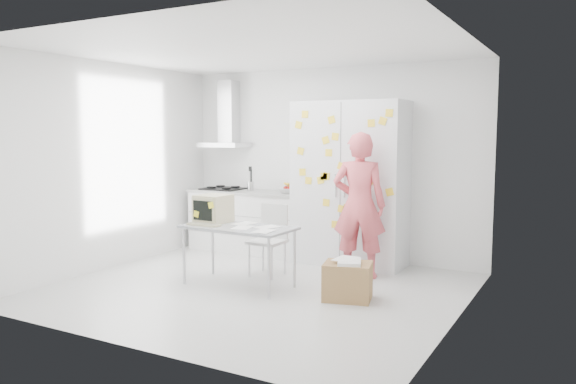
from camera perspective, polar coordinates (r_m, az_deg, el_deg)
The scene contains 10 objects.
floor at distance 6.53m, azimuth -3.27°, elevation -9.90°, with size 4.50×4.00×0.02m, color silver.
walls at distance 6.92m, azimuth -0.17°, elevation 2.44°, with size 4.52×4.01×2.70m.
ceiling at distance 6.35m, azimuth -3.42°, elevation 14.33°, with size 4.50×4.00×0.02m, color white.
counter_run at distance 8.46m, azimuth -4.05°, elevation -2.89°, with size 1.84×0.63×1.28m.
range_hood at distance 8.73m, azimuth -6.15°, elevation 7.15°, with size 0.70×0.48×1.01m.
tall_cabinet at distance 7.60m, azimuth 6.31°, elevation 0.84°, with size 1.50×0.68×2.20m.
person at distance 6.96m, azimuth 7.24°, elevation -1.33°, with size 0.65×0.43×1.80m, color #E75A63.
desk at distance 6.71m, azimuth -6.73°, elevation -2.52°, with size 1.33×0.70×1.04m.
chair at distance 7.07m, azimuth -1.84°, elevation -4.40°, with size 0.40×0.40×0.89m.
cardboard_box at distance 6.12m, azimuth 6.08°, elevation -8.94°, with size 0.58×0.51×0.44m.
Camera 1 is at (3.35, -5.32, 1.78)m, focal length 35.00 mm.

